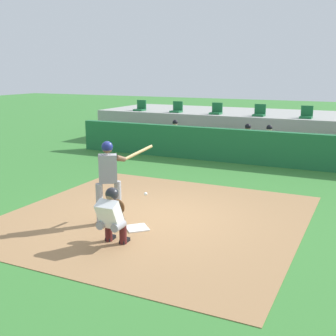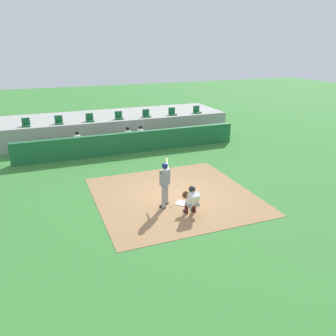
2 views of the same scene
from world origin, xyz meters
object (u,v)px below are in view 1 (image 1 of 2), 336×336
Objects in this scene: catcher_crouched at (112,214)px; stadium_seat_3 at (259,113)px; stadium_seat_1 at (177,109)px; dugout_player_1 at (246,141)px; home_plate at (137,228)px; dugout_player_2 at (268,142)px; stadium_seat_2 at (216,111)px; stadium_seat_4 at (306,115)px; batter_at_plate at (109,177)px; stadium_seat_0 at (140,108)px; dugout_player_0 at (174,136)px.

stadium_seat_3 is (0.01, 11.08, 0.93)m from catcher_crouched.
dugout_player_1 is at bearing -28.36° from stadium_seat_1.
stadium_seat_1 reaches higher than home_plate.
dugout_player_2 is at bearing -24.01° from stadium_seat_1.
stadium_seat_1 and stadium_seat_2 have the same top height.
stadium_seat_4 is (5.57, 0.00, 0.00)m from stadium_seat_1.
stadium_seat_2 is at bearing 96.60° from batter_at_plate.
stadium_seat_0 is (-4.89, 10.12, 0.50)m from batter_at_plate.
catcher_crouched is (0.68, -0.96, -0.43)m from batter_at_plate.
dugout_player_0 reaches higher than catcher_crouched.
stadium_seat_4 reaches higher than dugout_player_1.
batter_at_plate is 1.09× the size of catcher_crouched.
catcher_crouched is 1.27× the size of dugout_player_1.
dugout_player_0 is (-2.91, 9.04, 0.07)m from catcher_crouched.
stadium_seat_1 is at bearing 0.00° from stadium_seat_0.
batter_at_plate is at bearing -104.11° from stadium_seat_4.
stadium_seat_1 is 1.00× the size of stadium_seat_4.
dugout_player_0 is at bearing -145.10° from stadium_seat_3.
catcher_crouched is 3.45× the size of stadium_seat_4.
home_plate is 0.27× the size of catcher_crouched.
home_plate is 0.92× the size of stadium_seat_4.
stadium_seat_3 is (3.71, 0.00, 0.00)m from stadium_seat_1.
dugout_player_1 is at bearing 84.76° from batter_at_plate.
batter_at_plate is 11.25m from stadium_seat_0.
stadium_seat_2 is (1.06, 2.03, 0.86)m from dugout_player_0.
dugout_player_0 is at bearing 105.42° from batter_at_plate.
dugout_player_0 is at bearing -156.91° from stadium_seat_4.
stadium_seat_1 is (-3.77, 2.03, 0.86)m from dugout_player_1.
stadium_seat_0 is 1.00× the size of stadium_seat_2.
dugout_player_1 is at bearing 89.58° from catcher_crouched.
dugout_player_1 is 2.21m from stadium_seat_3.
batter_at_plate is 3.76× the size of stadium_seat_1.
stadium_seat_3 is at bearing 0.00° from stadium_seat_2.
stadium_seat_2 is 3.71m from stadium_seat_4.
stadium_seat_1 is (-3.03, 10.12, 0.50)m from batter_at_plate.
stadium_seat_3 is at bearing 90.00° from home_plate.
stadium_seat_3 is at bearing 89.94° from catcher_crouched.
stadium_seat_2 reaches higher than dugout_player_0.
dugout_player_0 is 2.45m from stadium_seat_2.
stadium_seat_1 reaches higher than dugout_player_1.
stadium_seat_0 is (-5.56, 11.08, 0.93)m from catcher_crouched.
dugout_player_2 is at bearing 84.02° from home_plate.
batter_at_plate reaches higher than catcher_crouched.
dugout_player_2 is (0.86, 9.04, 0.07)m from catcher_crouched.
stadium_seat_2 is (1.86, 0.00, 0.00)m from stadium_seat_1.
dugout_player_0 is (-2.23, 8.09, -0.36)m from batter_at_plate.
catcher_crouched is 1.27× the size of dugout_player_0.
stadium_seat_4 is (1.86, 10.18, 1.51)m from home_plate.
catcher_crouched is 3.45× the size of stadium_seat_0.
batter_at_plate is 3.76× the size of stadium_seat_2.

